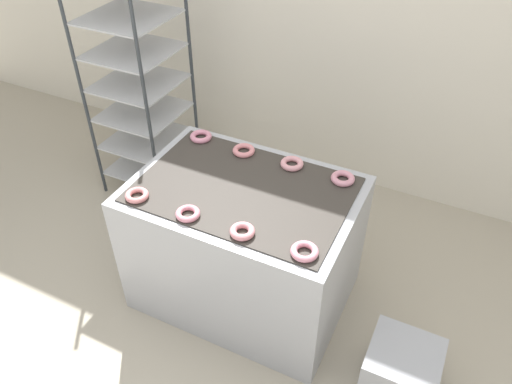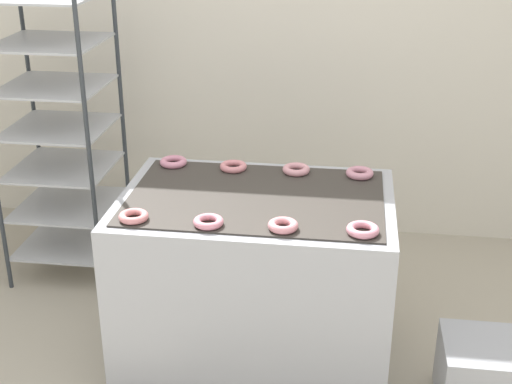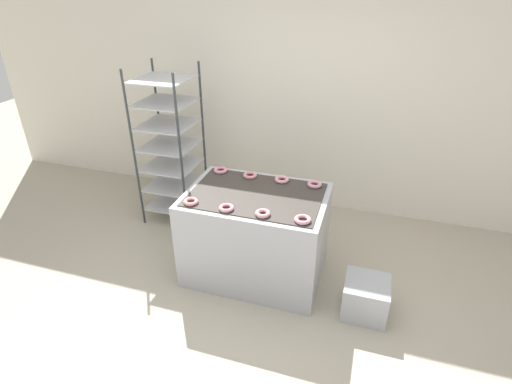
{
  "view_description": "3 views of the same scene",
  "coord_description": "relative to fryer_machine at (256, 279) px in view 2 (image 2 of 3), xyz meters",
  "views": [
    {
      "loc": [
        0.96,
        -1.14,
        2.49
      ],
      "look_at": [
        0.0,
        0.82,
        0.7
      ],
      "focal_mm": 35.0,
      "sensor_mm": 36.0,
      "label": 1
    },
    {
      "loc": [
        0.39,
        -2.15,
        2.1
      ],
      "look_at": [
        0.0,
        0.67,
        0.85
      ],
      "focal_mm": 50.0,
      "sensor_mm": 36.0,
      "label": 2
    },
    {
      "loc": [
        0.89,
        -2.16,
        2.48
      ],
      "look_at": [
        0.0,
        0.67,
        0.85
      ],
      "focal_mm": 28.0,
      "sensor_mm": 36.0,
      "label": 3
    }
  ],
  "objects": [
    {
      "name": "wall_back",
      "position": [
        -0.0,
        1.45,
        0.98
      ],
      "size": [
        8.0,
        0.05,
        2.8
      ],
      "color": "silver",
      "rests_on": "ground_plane"
    },
    {
      "name": "fryer_machine",
      "position": [
        0.0,
        0.0,
        0.0
      ],
      "size": [
        1.21,
        0.85,
        0.83
      ],
      "color": "#A8AAB2",
      "rests_on": "ground_plane"
    },
    {
      "name": "baking_rack_cart",
      "position": [
        -1.19,
        0.7,
        0.45
      ],
      "size": [
        0.56,
        0.58,
        1.7
      ],
      "color": "#33383D",
      "rests_on": "ground_plane"
    },
    {
      "name": "glaze_bin",
      "position": [
        1.01,
        -0.23,
        -0.26
      ],
      "size": [
        0.36,
        0.35,
        0.32
      ],
      "color": "#A8AAB2",
      "rests_on": "ground_plane"
    },
    {
      "name": "donut_near_left",
      "position": [
        -0.46,
        -0.3,
        0.43
      ],
      "size": [
        0.12,
        0.12,
        0.03
      ],
      "primitive_type": "torus",
      "color": "pink",
      "rests_on": "fryer_machine"
    },
    {
      "name": "donut_near_midleft",
      "position": [
        -0.15,
        -0.31,
        0.43
      ],
      "size": [
        0.12,
        0.12,
        0.03
      ],
      "primitive_type": "torus",
      "color": "pink",
      "rests_on": "fryer_machine"
    },
    {
      "name": "donut_near_midright",
      "position": [
        0.15,
        -0.31,
        0.43
      ],
      "size": [
        0.12,
        0.12,
        0.03
      ],
      "primitive_type": "torus",
      "color": "pink",
      "rests_on": "fryer_machine"
    },
    {
      "name": "donut_near_right",
      "position": [
        0.46,
        -0.3,
        0.43
      ],
      "size": [
        0.13,
        0.13,
        0.03
      ],
      "primitive_type": "torus",
      "color": "pink",
      "rests_on": "fryer_machine"
    },
    {
      "name": "donut_far_left",
      "position": [
        -0.45,
        0.32,
        0.43
      ],
      "size": [
        0.13,
        0.13,
        0.03
      ],
      "primitive_type": "torus",
      "color": "pink",
      "rests_on": "fryer_machine"
    },
    {
      "name": "donut_far_midleft",
      "position": [
        -0.15,
        0.3,
        0.43
      ],
      "size": [
        0.13,
        0.13,
        0.03
      ],
      "primitive_type": "torus",
      "color": "#DA8389",
      "rests_on": "fryer_machine"
    },
    {
      "name": "donut_far_midright",
      "position": [
        0.15,
        0.3,
        0.43
      ],
      "size": [
        0.13,
        0.13,
        0.03
      ],
      "primitive_type": "torus",
      "color": "pink",
      "rests_on": "fryer_machine"
    },
    {
      "name": "donut_far_right",
      "position": [
        0.45,
        0.29,
        0.43
      ],
      "size": [
        0.13,
        0.13,
        0.03
      ],
      "primitive_type": "torus",
      "color": "pink",
      "rests_on": "fryer_machine"
    }
  ]
}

